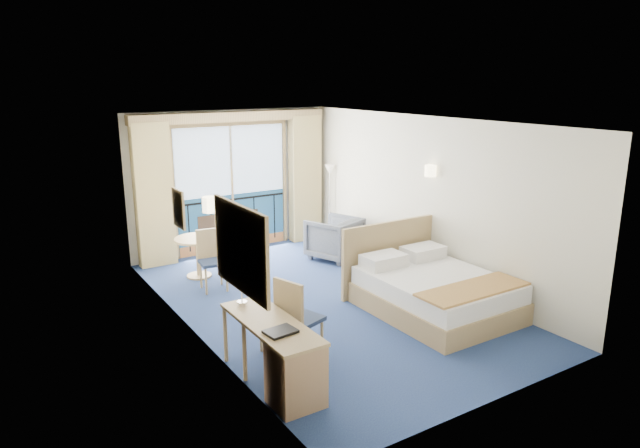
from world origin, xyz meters
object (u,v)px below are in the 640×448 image
Objects in this scene: floor_lamp at (330,184)px; desk at (290,365)px; desk_chair at (296,315)px; table_chair_a at (231,239)px; bed at (432,290)px; armchair at (334,238)px; round_table at (198,247)px; nightstand at (402,260)px; table_chair_b at (212,256)px.

desk is at bearing -127.24° from floor_lamp.
floor_lamp is at bearing 52.76° from desk.
floor_lamp is at bearing -55.52° from desk_chair.
table_chair_a is (1.14, 4.06, 0.19)m from desk.
bed is 2.48× the size of armchair.
nightstand is at bearing -32.49° from round_table.
desk_chair is (0.48, 0.72, 0.18)m from desk.
nightstand is 0.70× the size of armchair.
floor_lamp is (0.54, 0.98, 0.81)m from armchair.
bed reaches higher than table_chair_a.
desk is (-2.89, -0.95, 0.09)m from bed.
armchair reaches higher than round_table.
armchair is 0.82× the size of table_chair_a.
desk_chair is 3.44m from round_table.
round_table is 0.79× the size of table_chair_b.
bed is 2.06× the size of desk_chair.
bed reaches higher than armchair.
nightstand is at bearing 66.54° from bed.
bed is 3.53× the size of nightstand.
round_table is (-2.50, 0.40, 0.13)m from armchair.
round_table is at bearing 125.85° from bed.
bed reaches higher than desk_chair.
nightstand is 3.17m from table_chair_b.
desk is 1.61× the size of table_chair_b.
armchair is at bearing -8.99° from round_table.
armchair is at bearing 86.34° from bed.
desk is 1.47× the size of table_chair_a.
bed reaches higher than desk.
bed reaches higher than nightstand.
table_chair_a reaches higher than round_table.
bed is 3.48m from table_chair_b.
table_chair_a is (-2.34, 1.75, 0.29)m from nightstand.
desk is (-3.47, -2.30, 0.10)m from nightstand.
floor_lamp is 6.01m from desk.
nightstand is 0.63× the size of table_chair_b.
desk_chair is at bearing 131.34° from table_chair_a.
table_chair_a is at bearing -28.80° from desk_chair.
armchair is 2.53m from round_table.
bed is 2.81× the size of round_table.
bed reaches higher than round_table.
desk_chair is 0.98× the size of table_chair_a.
bed is 3.58m from table_chair_a.
armchair is at bearing -136.32° from table_chair_a.
round_table is (-2.32, 3.21, 0.20)m from bed.
nightstand is at bearing -93.00° from floor_lamp.
armchair is at bearing 12.72° from table_chair_b.
nightstand is 3.45m from round_table.
table_chair_a reaches higher than table_chair_b.
floor_lamp is 2.63m from table_chair_a.
desk_chair is at bearing -152.11° from nightstand.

